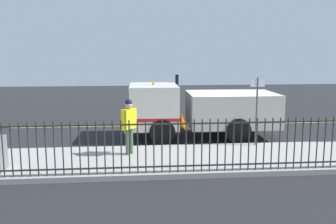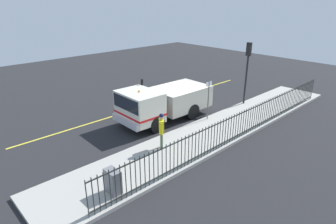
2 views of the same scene
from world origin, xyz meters
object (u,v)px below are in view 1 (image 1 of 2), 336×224
Objects in this scene: work_truck at (192,107)px; worker_standing at (129,121)px; street_sign at (257,103)px; traffic_cone at (181,121)px.

work_truck is 3.74m from worker_standing.
street_sign is (2.00, 1.94, 0.42)m from work_truck.
street_sign is (-0.80, 4.42, 0.39)m from worker_standing.
street_sign is (3.60, 2.17, 1.27)m from traffic_cone.
work_truck reaches higher than worker_standing.
worker_standing is 0.75× the size of street_sign.
work_truck is 8.31× the size of traffic_cone.
worker_standing is at bearing -27.00° from traffic_cone.
worker_standing is 4.51m from street_sign.
traffic_cone is (-4.40, 2.24, -0.88)m from worker_standing.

